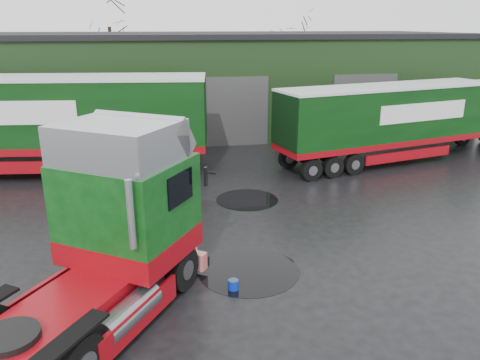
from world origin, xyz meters
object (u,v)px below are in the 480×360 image
(tree_back_a, at_px, (111,50))
(tree_back_b, at_px, (291,60))
(warehouse, at_px, (220,80))
(lorry_right, at_px, (386,124))
(hero_tractor, at_px, (70,242))
(trailer_left, at_px, (47,126))
(wash_bucket, at_px, (233,285))

(tree_back_a, height_order, tree_back_b, tree_back_a)
(warehouse, xyz_separation_m, lorry_right, (6.99, -11.00, -1.15))
(hero_tractor, distance_m, tree_back_a, 33.13)
(warehouse, bearing_deg, trailer_left, -133.53)
(wash_bucket, bearing_deg, trailer_left, 120.28)
(hero_tractor, xyz_separation_m, trailer_left, (-3.07, 13.00, -0.01))
(hero_tractor, height_order, tree_back_b, tree_back_b)
(lorry_right, bearing_deg, wash_bucket, -55.21)
(tree_back_b, bearing_deg, warehouse, -128.66)
(tree_back_a, bearing_deg, hero_tractor, -87.27)
(warehouse, bearing_deg, wash_bucket, -96.89)
(trailer_left, bearing_deg, tree_back_b, -34.43)
(wash_bucket, bearing_deg, warehouse, 83.11)
(warehouse, distance_m, trailer_left, 13.82)
(trailer_left, relative_size, tree_back_b, 1.99)
(lorry_right, xyz_separation_m, tree_back_b, (1.01, 21.00, 1.75))
(hero_tractor, height_order, tree_back_a, tree_back_a)
(lorry_right, distance_m, wash_bucket, 14.56)
(warehouse, xyz_separation_m, tree_back_b, (8.00, 10.00, 0.59))
(warehouse, xyz_separation_m, trailer_left, (-9.50, -10.00, -0.83))
(wash_bucket, bearing_deg, tree_back_b, 71.49)
(lorry_right, xyz_separation_m, wash_bucket, (-9.62, -10.76, -1.87))
(wash_bucket, bearing_deg, lorry_right, 48.20)
(lorry_right, relative_size, tree_back_b, 2.03)
(hero_tractor, bearing_deg, lorry_right, 74.96)
(hero_tractor, xyz_separation_m, lorry_right, (13.42, 12.00, -0.33))
(warehouse, relative_size, wash_bucket, 110.84)
(wash_bucket, relative_size, tree_back_a, 0.03)
(warehouse, height_order, tree_back_a, tree_back_a)
(wash_bucket, height_order, tree_back_a, tree_back_a)
(wash_bucket, distance_m, tree_back_a, 32.54)
(warehouse, relative_size, hero_tractor, 4.31)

